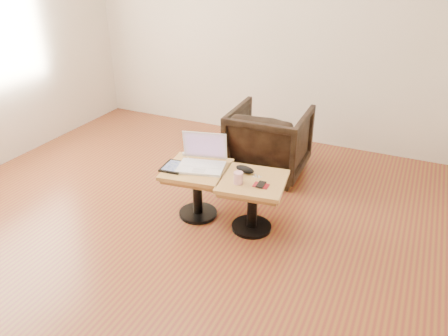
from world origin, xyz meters
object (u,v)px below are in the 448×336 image
at_px(laptop, 202,160).
at_px(striped_cup, 238,178).
at_px(side_table_right, 253,192).
at_px(side_table_left, 197,180).
at_px(armchair, 269,141).

distance_m(laptop, striped_cup, 0.41).
relative_size(side_table_right, laptop, 1.31).
relative_size(side_table_left, striped_cup, 6.05).
bearing_deg(side_table_left, side_table_right, -7.47).
height_order(side_table_left, striped_cup, striped_cup).
relative_size(side_table_left, laptop, 1.31).
relative_size(side_table_right, striped_cup, 6.06).
height_order(side_table_right, armchair, armchair).
distance_m(side_table_right, striped_cup, 0.20).
xyz_separation_m(side_table_left, laptop, (0.03, 0.05, 0.16)).
distance_m(side_table_left, armchair, 1.04).
distance_m(side_table_right, laptop, 0.49).
xyz_separation_m(side_table_right, laptop, (-0.46, 0.05, 0.16)).
bearing_deg(side_table_right, armchair, 94.51).
distance_m(side_table_left, side_table_right, 0.49).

